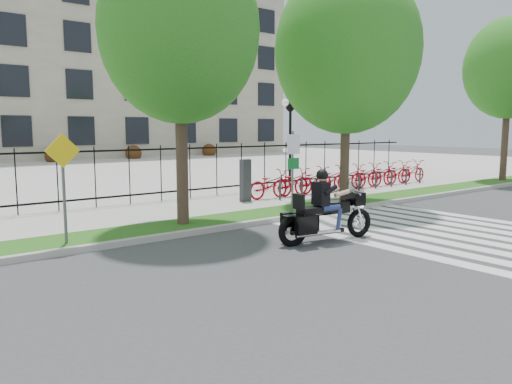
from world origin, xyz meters
TOP-DOWN VIEW (x-y plane):
  - ground at (0.00, 0.00)m, footprint 120.00×120.00m
  - curb at (0.00, 4.10)m, footprint 60.00×0.20m
  - grass_verge at (0.00, 4.95)m, footprint 60.00×1.50m
  - sidewalk at (0.00, 7.45)m, footprint 60.00×3.50m
  - plaza at (0.00, 25.00)m, footprint 80.00×34.00m
  - crosswalk_stripes at (4.83, 0.00)m, footprint 5.70×8.00m
  - iron_fence at (0.00, 9.20)m, footprint 30.00×0.06m
  - lamp_post_right at (10.00, 12.00)m, footprint 1.06×0.70m
  - street_tree_1 at (-0.40, 4.95)m, footprint 4.22×4.22m
  - street_tree_2 at (6.15, 4.95)m, footprint 4.98×4.98m
  - street_tree_3 at (17.99, 4.95)m, footprint 4.29×4.29m
  - bike_share_station at (9.02, 7.20)m, footprint 11.19×0.89m
  - sign_pole_regulatory at (3.33, 4.58)m, footprint 0.50×0.09m
  - sign_pole_warning at (-3.65, 4.58)m, footprint 0.78×0.09m
  - motorcycle_rider at (1.57, 1.46)m, footprint 2.76×1.02m

SIDE VIEW (x-z plane):
  - ground at x=0.00m, z-range 0.00..0.00m
  - crosswalk_stripes at x=4.83m, z-range 0.00..0.01m
  - plaza at x=0.00m, z-range 0.00..0.10m
  - curb at x=0.00m, z-range 0.00..0.15m
  - grass_verge at x=0.00m, z-range 0.00..0.15m
  - sidewalk at x=0.00m, z-range 0.00..0.15m
  - bike_share_station at x=9.02m, z-range -0.06..1.44m
  - motorcycle_rider at x=1.57m, z-range -0.36..1.78m
  - iron_fence at x=0.00m, z-range 0.15..2.15m
  - sign_pole_regulatory at x=3.33m, z-range 0.49..2.99m
  - sign_pole_warning at x=-3.65m, z-range 0.50..2.99m
  - lamp_post_right at x=10.00m, z-range 1.08..5.33m
  - street_tree_1 at x=-0.40m, z-range 1.48..9.04m
  - street_tree_2 at x=6.15m, z-range 1.33..9.44m
  - street_tree_3 at x=17.99m, z-range 1.65..9.63m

